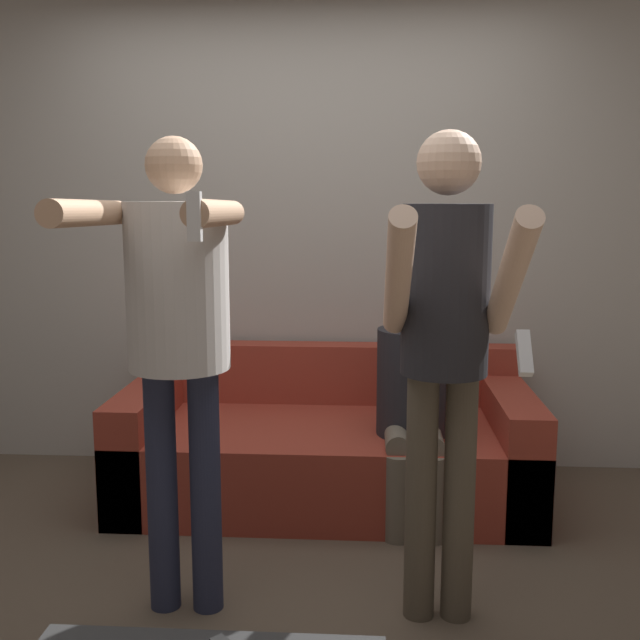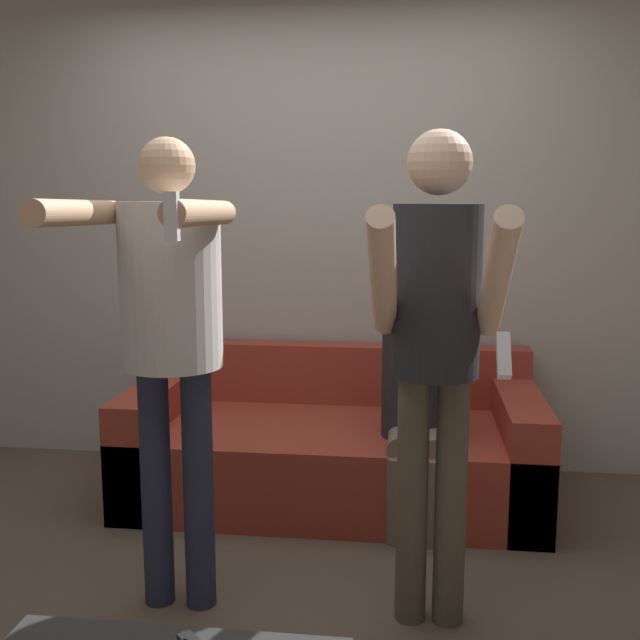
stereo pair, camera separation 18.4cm
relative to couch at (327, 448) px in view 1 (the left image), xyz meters
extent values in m
plane|color=brown|center=(-0.15, -1.07, -0.25)|extent=(14.00, 14.00, 0.00)
cube|color=#B7B2A8|center=(-0.15, 0.51, 1.10)|extent=(6.40, 0.06, 2.70)
cube|color=#9E3828|center=(0.00, -0.04, -0.05)|extent=(2.00, 0.96, 0.39)
cube|color=#9E3828|center=(0.00, 0.36, 0.30)|extent=(2.00, 0.16, 0.32)
cube|color=#9E3828|center=(-0.90, -0.04, 0.04)|extent=(0.20, 0.96, 0.56)
cube|color=#9E3828|center=(0.90, -0.04, 0.04)|extent=(0.20, 0.96, 0.56)
cylinder|color=#282D47|center=(-0.53, -1.09, 0.20)|extent=(0.11, 0.11, 0.90)
cylinder|color=#282D47|center=(-0.38, -1.09, 0.20)|extent=(0.11, 0.11, 0.90)
cylinder|color=silver|center=(-0.46, -1.09, 0.94)|extent=(0.35, 0.35, 0.57)
sphere|color=tan|center=(-0.46, -1.09, 1.35)|extent=(0.19, 0.19, 0.19)
cylinder|color=tan|center=(-0.65, -1.37, 1.19)|extent=(0.08, 0.56, 0.09)
cylinder|color=tan|center=(-0.26, -1.37, 1.19)|extent=(0.08, 0.56, 0.09)
cube|color=white|center=(-0.26, -1.65, 1.19)|extent=(0.04, 0.03, 0.13)
cylinder|color=brown|center=(0.39, -1.09, 0.20)|extent=(0.11, 0.11, 0.89)
cylinder|color=brown|center=(0.52, -1.09, 0.20)|extent=(0.11, 0.11, 0.89)
cylinder|color=#232328|center=(0.46, -1.09, 0.93)|extent=(0.30, 0.30, 0.57)
sphere|color=beige|center=(0.46, -1.09, 1.35)|extent=(0.21, 0.21, 0.21)
cylinder|color=beige|center=(0.29, -1.33, 1.01)|extent=(0.08, 0.53, 0.43)
cylinder|color=beige|center=(0.62, -1.33, 1.01)|extent=(0.08, 0.53, 0.43)
cube|color=white|center=(0.62, -1.57, 0.82)|extent=(0.04, 0.10, 0.12)
cylinder|color=#6B6051|center=(0.33, -0.50, -0.05)|extent=(0.11, 0.11, 0.39)
cylinder|color=#6B6051|center=(0.48, -0.50, -0.05)|extent=(0.11, 0.11, 0.39)
cylinder|color=#6B6051|center=(0.33, -0.34, 0.17)|extent=(0.11, 0.32, 0.11)
cylinder|color=#6B6051|center=(0.48, -0.34, 0.17)|extent=(0.11, 0.32, 0.11)
cylinder|color=#232328|center=(0.41, -0.18, 0.39)|extent=(0.33, 0.33, 0.50)
sphere|color=tan|center=(0.41, -0.18, 0.76)|extent=(0.19, 0.19, 0.19)
camera|label=1|loc=(0.20, -3.60, 1.24)|focal=42.00mm
camera|label=2|loc=(0.38, -3.58, 1.24)|focal=42.00mm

